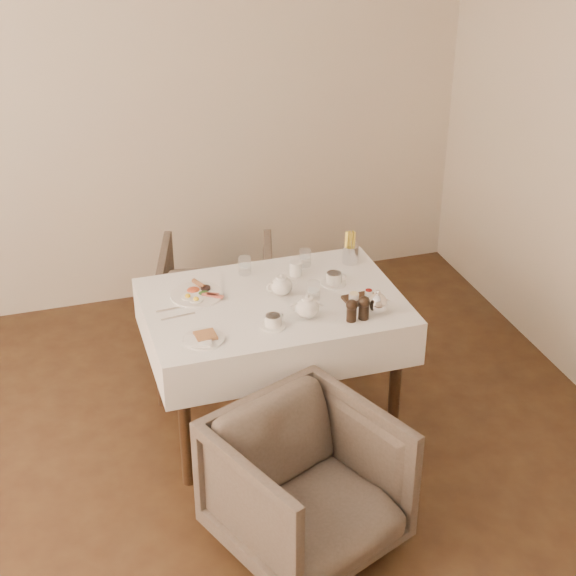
% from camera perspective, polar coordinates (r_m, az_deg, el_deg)
% --- Properties ---
extents(table, '(1.28, 0.88, 0.75)m').
position_cam_1_polar(table, '(4.47, -0.96, -2.09)').
color(table, black).
rests_on(table, ground).
extents(armchair_near, '(0.92, 0.94, 0.66)m').
position_cam_1_polar(armchair_near, '(3.93, 1.21, -12.68)').
color(armchair_near, '#4A4036').
rests_on(armchair_near, ground).
extents(armchair_far, '(0.83, 0.84, 0.62)m').
position_cam_1_polar(armchair_far, '(5.37, -4.57, -0.49)').
color(armchair_far, '#4A4036').
rests_on(armchair_far, ground).
extents(breakfast_plate, '(0.27, 0.27, 0.03)m').
position_cam_1_polar(breakfast_plate, '(4.47, -5.89, -0.36)').
color(breakfast_plate, white).
rests_on(breakfast_plate, table).
extents(side_plate, '(0.21, 0.19, 0.02)m').
position_cam_1_polar(side_plate, '(4.09, -5.56, -3.31)').
color(side_plate, white).
rests_on(side_plate, table).
extents(teapot_centre, '(0.16, 0.13, 0.12)m').
position_cam_1_polar(teapot_centre, '(4.42, -0.42, 0.24)').
color(teapot_centre, white).
rests_on(teapot_centre, table).
extents(teapot_front, '(0.18, 0.15, 0.13)m').
position_cam_1_polar(teapot_front, '(4.23, 1.25, -1.17)').
color(teapot_front, white).
rests_on(teapot_front, table).
extents(creamer, '(0.08, 0.08, 0.08)m').
position_cam_1_polar(creamer, '(4.62, 0.49, 1.27)').
color(creamer, white).
rests_on(creamer, table).
extents(teacup_near, '(0.12, 0.12, 0.06)m').
position_cam_1_polar(teacup_near, '(4.17, -0.97, -2.17)').
color(teacup_near, white).
rests_on(teacup_near, table).
extents(teacup_far, '(0.13, 0.13, 0.06)m').
position_cam_1_polar(teacup_far, '(4.55, 2.98, 0.60)').
color(teacup_far, white).
rests_on(teacup_far, table).
extents(glass_left, '(0.09, 0.09, 0.09)m').
position_cam_1_polar(glass_left, '(4.64, -2.81, 1.46)').
color(glass_left, silver).
rests_on(glass_left, table).
extents(glass_mid, '(0.08, 0.08, 0.10)m').
position_cam_1_polar(glass_mid, '(4.39, 1.66, -0.18)').
color(glass_mid, silver).
rests_on(glass_mid, table).
extents(glass_right, '(0.09, 0.09, 0.09)m').
position_cam_1_polar(glass_right, '(4.72, 1.11, 1.97)').
color(glass_right, silver).
rests_on(glass_right, table).
extents(condiment_board, '(0.17, 0.12, 0.04)m').
position_cam_1_polar(condiment_board, '(4.41, 4.70, -0.63)').
color(condiment_board, black).
rests_on(condiment_board, table).
extents(pepper_mill_left, '(0.06, 0.06, 0.12)m').
position_cam_1_polar(pepper_mill_left, '(4.21, 4.13, -1.45)').
color(pepper_mill_left, black).
rests_on(pepper_mill_left, table).
extents(pepper_mill_right, '(0.07, 0.07, 0.12)m').
position_cam_1_polar(pepper_mill_right, '(4.24, 4.93, -1.26)').
color(pepper_mill_right, black).
rests_on(pepper_mill_right, table).
extents(silver_pot, '(0.13, 0.11, 0.13)m').
position_cam_1_polar(silver_pot, '(4.28, 5.80, -0.89)').
color(silver_pot, white).
rests_on(silver_pot, table).
extents(fries_cup, '(0.09, 0.09, 0.18)m').
position_cam_1_polar(fries_cup, '(4.75, 4.06, 2.51)').
color(fries_cup, silver).
rests_on(fries_cup, table).
extents(cutlery_fork, '(0.21, 0.03, 0.00)m').
position_cam_1_polar(cutlery_fork, '(4.37, -7.22, -1.30)').
color(cutlery_fork, silver).
rests_on(cutlery_fork, table).
extents(cutlery_knife, '(0.17, 0.03, 0.00)m').
position_cam_1_polar(cutlery_knife, '(4.30, -7.11, -1.84)').
color(cutlery_knife, silver).
rests_on(cutlery_knife, table).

